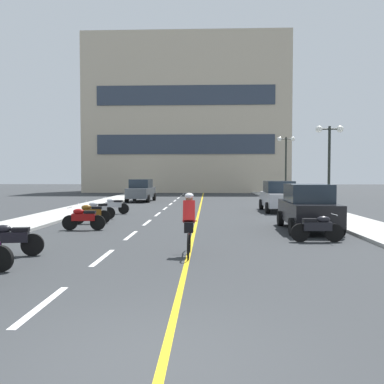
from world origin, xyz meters
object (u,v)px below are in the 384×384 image
Objects in this scene: motorcycle_2 at (10,239)px; motorcycle_6 at (97,210)px; street_lamp_mid at (329,149)px; motorcycle_3 at (317,228)px; motorcycle_7 at (114,205)px; street_lamp_far at (286,154)px; parked_car_mid at (279,196)px; parked_car_far at (141,190)px; motorcycle_4 at (83,218)px; parked_car_near at (308,207)px; cyclist_rider at (189,223)px; motorcycle_5 at (91,213)px.

motorcycle_6 is at bearing 90.82° from motorcycle_2.
street_lamp_mid is at bearing 10.62° from motorcycle_6.
motorcycle_2 is (-11.70, -11.42, -3.10)m from street_lamp_mid.
street_lamp_mid is 9.70m from motorcycle_3.
motorcycle_6 and motorcycle_7 have the same top height.
street_lamp_far is at bearing 90.01° from street_lamp_mid.
motorcycle_2 is at bearing -135.71° from street_lamp_mid.
street_lamp_mid is 4.31m from parked_car_mid.
street_lamp_mid reaches higher than motorcycle_7.
parked_car_mid is at bearing -42.34° from parked_car_far.
motorcycle_2 is 0.99× the size of motorcycle_4.
parked_car_near reaches higher than cyclist_rider.
motorcycle_6 is at bearing 96.09° from motorcycle_5.
parked_car_near reaches higher than motorcycle_4.
motorcycle_6 is 10.15m from cyclist_rider.
motorcycle_3 is at bearing -28.11° from motorcycle_5.
motorcycle_2 and motorcycle_4 have the same top height.
parked_car_mid is at bearing 130.45° from street_lamp_mid.
motorcycle_6 is (-0.20, 1.83, 0.00)m from motorcycle_5.
cyclist_rider reaches higher than motorcycle_4.
motorcycle_2 and motorcycle_7 have the same top height.
motorcycle_3 is 1.01× the size of motorcycle_5.
motorcycle_7 is (-9.16, 6.53, -0.44)m from parked_car_near.
parked_car_mid is 9.68m from motorcycle_7.
parked_car_near is 2.49× the size of motorcycle_7.
street_lamp_mid is 1.09× the size of parked_car_far.
parked_car_mid is 2.49× the size of motorcycle_6.
motorcycle_2 is 5.25m from motorcycle_4.
cyclist_rider is at bearing -68.01° from motorcycle_7.
parked_car_far is 13.64m from motorcycle_6.
street_lamp_far is 3.07× the size of motorcycle_2.
motorcycle_5 is 0.99× the size of motorcycle_7.
parked_car_mid is (-2.20, -9.58, -3.00)m from street_lamp_far.
motorcycle_2 is 1.00× the size of motorcycle_6.
motorcycle_6 is at bearing 158.42° from parked_car_near.
motorcycle_4 is at bearing -151.35° from street_lamp_mid.
parked_car_near reaches higher than motorcycle_6.
street_lamp_far is at bearing 50.55° from motorcycle_6.
parked_car_mid reaches higher than cyclist_rider.
street_lamp_mid is 2.77× the size of motorcycle_5.
parked_car_near is at bearing 82.60° from motorcycle_3.
motorcycle_4 is 6.60m from cyclist_rider.
parked_car_far is 10.81m from motorcycle_7.
street_lamp_far is at bearing 73.40° from cyclist_rider.
motorcycle_2 is (-9.20, -5.51, -0.44)m from parked_car_near.
street_lamp_mid is 12.09m from motorcycle_7.
parked_car_near is at bearing -97.89° from street_lamp_far.
street_lamp_mid is 2.74× the size of motorcycle_4.
motorcycle_6 is at bearing 118.89° from cyclist_rider.
cyclist_rider is at bearing -48.25° from motorcycle_4.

